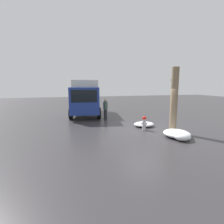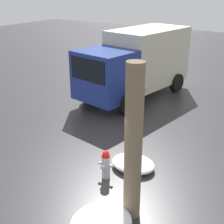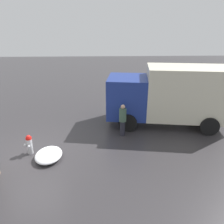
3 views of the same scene
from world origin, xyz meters
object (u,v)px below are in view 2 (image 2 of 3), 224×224
Objects in this scene: tree_trunk at (133,145)px; pedestrian at (133,98)px; delivery_truck at (137,62)px; fire_hydrant at (106,164)px.

tree_trunk reaches higher than pedestrian.
fire_hydrant is at bearing 121.06° from delivery_truck.
tree_trunk is at bearing -68.30° from pedestrian.
tree_trunk reaches higher than fire_hydrant.
pedestrian is at bearing 29.94° from tree_trunk.
tree_trunk is 5.70m from pedestrian.
delivery_truck is at bearing 108.31° from pedestrian.
delivery_truck is (7.40, 4.07, -0.19)m from tree_trunk.
pedestrian is (3.98, 1.46, 0.43)m from fire_hydrant.
fire_hydrant is 0.14× the size of delivery_truck.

